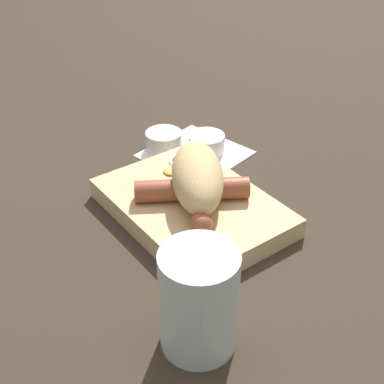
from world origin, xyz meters
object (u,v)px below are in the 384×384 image
at_px(food_tray, 192,207).
at_px(bread_roll, 197,176).
at_px(condiment_cup_far, 164,142).
at_px(drink_glass, 199,301).
at_px(condiment_cup_near, 206,145).
at_px(sausage, 196,189).

bearing_deg(food_tray, bread_roll, -81.27).
bearing_deg(condiment_cup_far, food_tray, 157.81).
distance_m(food_tray, drink_glass, 0.20).
bearing_deg(condiment_cup_near, sausage, 137.46).
height_order(bread_roll, sausage, bread_roll).
bearing_deg(bread_roll, condiment_cup_far, -19.83).
relative_size(food_tray, bread_roll, 1.51).
distance_m(food_tray, condiment_cup_near, 0.16).
height_order(condiment_cup_near, drink_glass, drink_glass).
xyz_separation_m(sausage, condiment_cup_far, (0.16, -0.06, -0.03)).
relative_size(food_tray, sausage, 1.59).
bearing_deg(condiment_cup_far, bread_roll, 160.17).
relative_size(bread_roll, sausage, 1.05).
distance_m(condiment_cup_near, drink_glass, 0.36).
height_order(sausage, condiment_cup_far, sausage).
distance_m(bread_roll, condiment_cup_near, 0.16).
distance_m(condiment_cup_near, condiment_cup_far, 0.07).
bearing_deg(bread_roll, drink_glass, 143.61).
bearing_deg(condiment_cup_near, drink_glass, 141.03).
distance_m(food_tray, bread_roll, 0.04).
bearing_deg(sausage, condiment_cup_far, -20.55).
height_order(food_tray, condiment_cup_near, condiment_cup_near).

